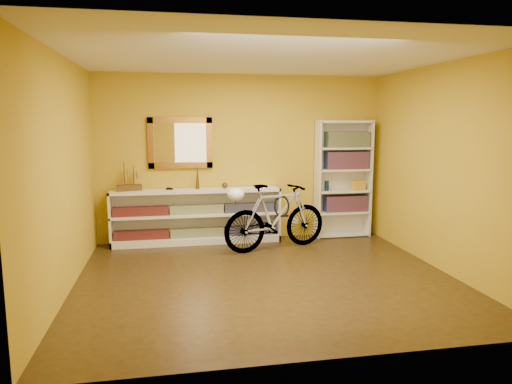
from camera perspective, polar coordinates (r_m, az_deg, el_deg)
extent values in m
cube|color=black|center=(5.74, 1.29, -10.52)|extent=(4.50, 4.00, 0.01)
cube|color=silver|center=(5.47, 1.38, 16.27)|extent=(4.50, 4.00, 0.01)
cube|color=#B8931B|center=(7.42, -1.83, 4.17)|extent=(4.50, 0.01, 2.60)
cube|color=#B8931B|center=(5.46, -22.53, 1.90)|extent=(0.01, 4.00, 2.60)
cube|color=#B8931B|center=(6.31, 21.85, 2.76)|extent=(0.01, 4.00, 2.60)
cube|color=brown|center=(7.28, -9.24, 5.95)|extent=(0.98, 0.06, 0.78)
cube|color=silver|center=(7.74, 4.85, -3.54)|extent=(0.09, 0.02, 0.09)
cube|color=black|center=(7.31, -7.20, -4.93)|extent=(2.50, 0.13, 0.14)
cube|color=navy|center=(7.24, -7.26, -2.12)|extent=(2.50, 0.13, 0.14)
imported|color=black|center=(7.20, -10.52, 0.29)|extent=(0.00, 0.00, 0.00)
cone|color=#4E371B|center=(7.18, -7.18, 1.87)|extent=(0.06, 0.06, 0.38)
sphere|color=#4E371B|center=(7.24, -3.84, 0.82)|extent=(0.09, 0.09, 0.09)
cube|color=maroon|center=(7.79, 10.86, -1.36)|extent=(0.70, 0.22, 0.26)
cube|color=maroon|center=(7.70, 11.01, 3.85)|extent=(0.70, 0.22, 0.28)
cube|color=#1C5562|center=(7.68, 11.08, 6.34)|extent=(0.70, 0.22, 0.25)
cylinder|color=navy|center=(7.61, 8.64, 0.76)|extent=(0.07, 0.07, 0.16)
cube|color=maroon|center=(7.62, 9.24, 6.17)|extent=(0.19, 0.19, 0.20)
cube|color=gold|center=(7.79, 12.40, 0.79)|extent=(0.22, 0.17, 0.15)
imported|color=silver|center=(6.85, 2.44, -3.03)|extent=(0.87, 1.73, 0.99)
ellipsoid|color=white|center=(6.50, -2.51, -0.30)|extent=(0.25, 0.23, 0.19)
torus|color=black|center=(6.87, 3.17, -1.75)|extent=(0.23, 0.03, 0.23)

